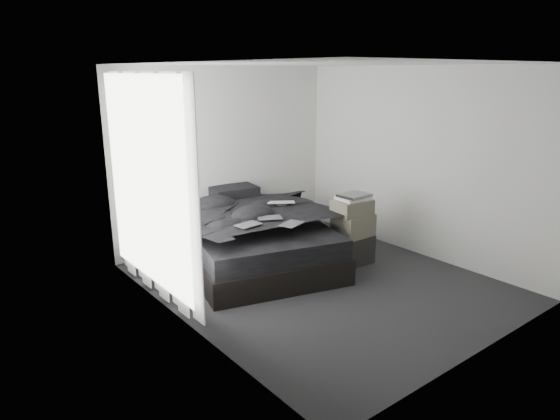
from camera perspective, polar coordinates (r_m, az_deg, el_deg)
floor at (r=6.27m, az=4.56°, el=-8.18°), size 3.60×4.20×0.01m
ceiling at (r=5.74m, az=5.14°, el=16.32°), size 3.60×4.20×0.01m
wall_back at (r=7.51m, az=-6.16°, el=6.15°), size 3.60×0.01×2.60m
wall_front at (r=4.60m, az=22.86°, el=-1.05°), size 3.60×0.01×2.60m
wall_left at (r=4.85m, az=-10.97°, el=0.73°), size 0.01×4.20×2.60m
wall_right at (r=7.19m, az=15.47°, el=5.26°), size 0.01×4.20×2.60m
window_left at (r=5.65m, az=-15.04°, el=3.08°), size 0.02×2.00×2.30m
curtain_left at (r=5.68m, az=-14.53°, el=2.47°), size 0.06×2.12×2.48m
bed at (r=6.78m, az=-3.05°, el=-4.82°), size 2.33×2.73×0.32m
mattress at (r=6.68m, az=-3.08°, el=-2.53°), size 2.24×2.65×0.25m
duvet at (r=6.56m, az=-2.95°, el=-0.49°), size 2.20×2.39×0.27m
pillow_lower at (r=7.44m, az=-5.92°, el=0.94°), size 0.81×0.65×0.16m
pillow_upper at (r=7.41m, az=-5.31°, el=2.12°), size 0.72×0.55×0.15m
laptop at (r=6.77m, az=0.15°, el=1.38°), size 0.45×0.41×0.03m
comic_a at (r=5.91m, az=-3.66°, el=-0.89°), size 0.32×0.23×0.01m
comic_b at (r=6.18m, az=-1.20°, el=-0.06°), size 0.35×0.31×0.01m
comic_c at (r=5.93m, az=1.36°, el=-0.67°), size 0.34×0.28×0.01m
side_stand at (r=6.42m, az=-10.52°, el=-4.82°), size 0.45×0.45×0.62m
papers at (r=6.31m, az=-10.57°, el=-2.12°), size 0.28×0.23×0.01m
floor_books at (r=6.24m, az=-8.06°, el=-7.74°), size 0.18×0.22×0.13m
box_lower at (r=6.86m, az=8.12°, el=-4.41°), size 0.55×0.44×0.39m
box_mid at (r=6.75m, az=8.36°, el=-1.70°), size 0.49×0.39×0.30m
box_upper at (r=6.67m, az=8.24°, el=0.34°), size 0.51×0.43×0.20m
art_book_white at (r=6.65m, az=8.35°, el=1.36°), size 0.42×0.34×0.04m
art_book_snake at (r=6.64m, az=8.50°, el=1.67°), size 0.40×0.32×0.04m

